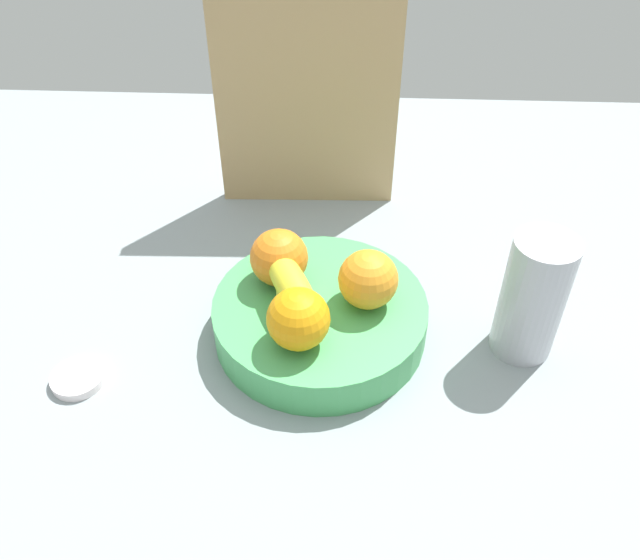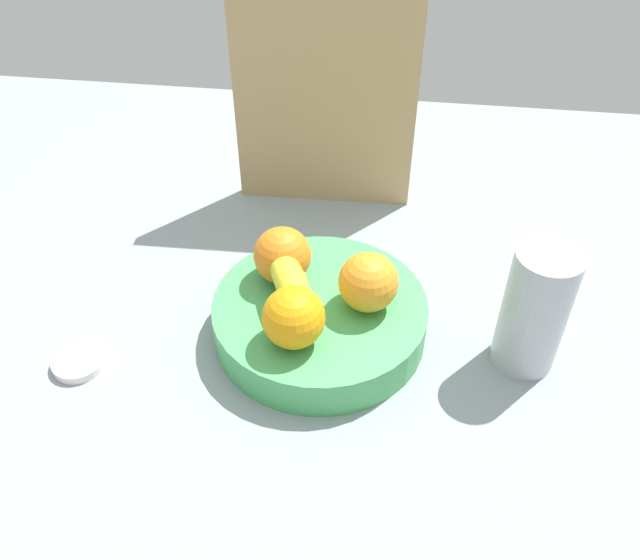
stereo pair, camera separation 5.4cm
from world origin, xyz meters
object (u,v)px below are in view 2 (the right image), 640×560
object	(u,v)px
fruit_bowl	(320,318)
orange_front_left	(368,282)
orange_front_right	(282,255)
banana_bunch	(292,288)
orange_center	(294,318)
thermos_tumbler	(535,311)
cutting_board	(325,99)
jar_lid	(78,362)

from	to	relation	value
fruit_bowl	orange_front_left	xyz separation A→B (cm)	(6.02, 0.59, 6.52)
orange_front_right	banana_bunch	bearing A→B (deg)	-68.72
orange_center	thermos_tumbler	xyz separation A→B (cm)	(28.54, 5.54, -0.60)
cutting_board	fruit_bowl	bearing A→B (deg)	-85.31
cutting_board	banana_bunch	bearing A→B (deg)	-91.58
fruit_bowl	cutting_board	xyz separation A→B (cm)	(-3.47, 31.65, 15.29)
orange_front_left	cutting_board	distance (cm)	33.64
thermos_tumbler	jar_lid	size ratio (longest dim) A/B	2.62
fruit_bowl	orange_center	distance (cm)	9.69
fruit_bowl	orange_front_left	bearing A→B (deg)	5.59
orange_front_right	thermos_tumbler	bearing A→B (deg)	-10.02
fruit_bowl	jar_lid	size ratio (longest dim) A/B	4.24
cutting_board	thermos_tumbler	size ratio (longest dim) A/B	2.09
fruit_bowl	cutting_board	bearing A→B (deg)	96.26
banana_bunch	thermos_tumbler	bearing A→B (deg)	-0.59
orange_front_right	thermos_tumbler	world-z (taller)	thermos_tumbler
jar_lid	banana_bunch	bearing A→B (deg)	18.58
banana_bunch	jar_lid	distance (cm)	28.81
orange_front_left	banana_bunch	world-z (taller)	orange_front_left
orange_center	thermos_tumbler	size ratio (longest dim) A/B	0.44
thermos_tumbler	banana_bunch	bearing A→B (deg)	179.41
thermos_tumbler	jar_lid	bearing A→B (deg)	-171.35
banana_bunch	cutting_board	size ratio (longest dim) A/B	0.48
fruit_bowl	orange_front_left	world-z (taller)	orange_front_left
cutting_board	thermos_tumbler	world-z (taller)	cutting_board
fruit_bowl	orange_front_right	xyz separation A→B (cm)	(-5.55, 4.35, 6.52)
cutting_board	orange_front_left	bearing A→B (deg)	-74.58
orange_front_right	cutting_board	distance (cm)	28.74
orange_center	banana_bunch	xyz separation A→B (cm)	(-1.23, 5.84, -0.72)
orange_front_left	orange_center	distance (cm)	11.09
fruit_bowl	thermos_tumbler	world-z (taller)	thermos_tumbler
thermos_tumbler	orange_front_right	bearing A→B (deg)	169.98
banana_bunch	jar_lid	bearing A→B (deg)	-161.42
orange_front_right	banana_bunch	world-z (taller)	orange_front_right
banana_bunch	cutting_board	xyz separation A→B (cm)	(0.00, 32.62, 9.49)
orange_front_left	orange_center	bearing A→B (deg)	-138.17
orange_front_left	orange_front_right	world-z (taller)	same
fruit_bowl	orange_center	xyz separation A→B (cm)	(-2.25, -6.81, 6.52)
orange_front_right	orange_center	world-z (taller)	same
fruit_bowl	orange_front_left	distance (cm)	8.89
orange_front_left	orange_front_right	xyz separation A→B (cm)	(-11.57, 3.76, 0.00)
jar_lid	thermos_tumbler	bearing A→B (deg)	8.65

